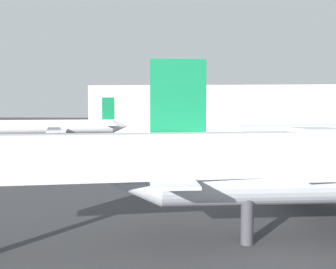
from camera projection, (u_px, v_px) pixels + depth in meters
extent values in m
cone|color=silver|center=(131.00, 180.00, 22.05)|extent=(3.68, 3.43, 2.97)
cube|color=silver|center=(169.00, 174.00, 22.19)|extent=(3.54, 8.41, 0.16)
cube|color=#147F4C|center=(178.00, 107.00, 21.98)|extent=(3.11, 0.76, 5.19)
cylinder|color=#4C4C54|center=(334.00, 171.00, 28.80)|extent=(3.14, 2.17, 1.75)
cylinder|color=white|center=(53.00, 127.00, 83.33)|extent=(24.54, 10.09, 3.02)
cone|color=white|center=(120.00, 126.00, 86.35)|extent=(4.06, 3.86, 3.02)
cube|color=white|center=(59.00, 129.00, 83.63)|extent=(10.10, 23.32, 0.20)
cube|color=white|center=(110.00, 125.00, 85.89)|extent=(3.97, 7.31, 0.13)
cube|color=#147F4C|center=(108.00, 108.00, 85.56)|extent=(2.63, 1.02, 4.73)
cylinder|color=#4C4C54|center=(54.00, 131.00, 79.16)|extent=(2.84, 2.17, 1.51)
cylinder|color=#4C4C54|center=(57.00, 129.00, 87.80)|extent=(2.84, 2.17, 1.51)
cube|color=black|center=(13.00, 140.00, 81.80)|extent=(0.52, 0.52, 2.08)
cube|color=black|center=(59.00, 140.00, 82.14)|extent=(0.52, 0.52, 2.08)
cube|color=black|center=(60.00, 138.00, 85.40)|extent=(0.52, 0.52, 2.08)
cylinder|color=#B2BCCC|center=(301.00, 131.00, 73.72)|extent=(23.91, 8.70, 2.62)
cone|color=#B2BCCC|center=(232.00, 132.00, 71.30)|extent=(3.45, 3.27, 2.62)
cube|color=#B2BCCC|center=(307.00, 133.00, 73.97)|extent=(7.94, 18.39, 0.19)
cylinder|color=#4C4C54|center=(313.00, 135.00, 70.47)|extent=(2.64, 1.97, 1.41)
cylinder|color=#4C4C54|center=(294.00, 133.00, 77.23)|extent=(2.64, 1.97, 1.41)
cube|color=black|center=(262.00, 144.00, 72.49)|extent=(0.48, 0.48, 1.90)
cube|color=black|center=(311.00, 144.00, 72.55)|extent=(0.48, 0.48, 1.90)
cube|color=black|center=(302.00, 143.00, 75.63)|extent=(0.48, 0.48, 1.90)
cube|color=silver|center=(116.00, 157.00, 20.54)|extent=(20.15, 6.38, 2.40)
cube|color=silver|center=(317.00, 153.00, 22.34)|extent=(3.00, 3.29, 2.80)
cylinder|color=#3F3F44|center=(247.00, 210.00, 21.89)|extent=(0.70, 0.70, 3.80)
cube|color=beige|center=(216.00, 110.00, 122.24)|extent=(72.74, 26.92, 13.84)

